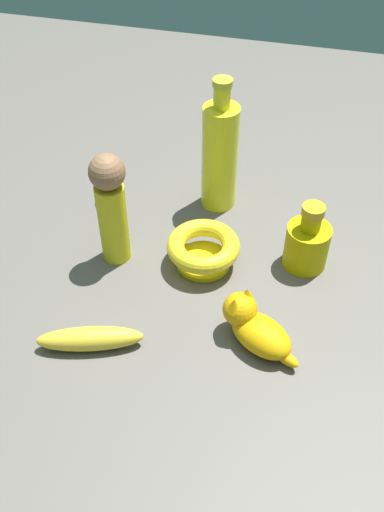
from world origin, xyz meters
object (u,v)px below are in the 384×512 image
object	(u,v)px
bottle_short	(307,243)
bowl	(203,248)
person_figure_adult	(111,206)
bottle_tall	(221,155)
nail_polish_jar	(110,194)
cat_figurine	(255,326)
banana	(90,339)

from	to	relation	value
bottle_short	bowl	size ratio (longest dim) A/B	1.01
person_figure_adult	bottle_tall	distance (m)	0.25
person_figure_adult	bowl	bearing A→B (deg)	-82.62
bottle_short	nail_polish_jar	size ratio (longest dim) A/B	2.93
bowl	nail_polish_jar	xyz separation A→B (m)	(0.13, 0.23, -0.02)
cat_figurine	bowl	xyz separation A→B (m)	(0.15, 0.12, 0.00)
nail_polish_jar	banana	bearing A→B (deg)	-164.34
cat_figurine	banana	bearing A→B (deg)	107.26
cat_figurine	person_figure_adult	world-z (taller)	person_figure_adult
cat_figurine	banana	xyz separation A→B (m)	(-0.08, 0.25, -0.02)
bottle_tall	nail_polish_jar	distance (m)	0.24
bottle_short	nail_polish_jar	bearing A→B (deg)	78.73
bowl	nail_polish_jar	distance (m)	0.26
banana	nail_polish_jar	distance (m)	0.37
bottle_tall	cat_figurine	bearing A→B (deg)	-158.62
person_figure_adult	banana	distance (m)	0.23
bottle_tall	nail_polish_jar	xyz separation A→B (m)	(-0.05, 0.22, -0.10)
cat_figurine	banana	distance (m)	0.26
person_figure_adult	nail_polish_jar	bearing A→B (deg)	24.88
bottle_tall	banana	bearing A→B (deg)	163.81
bottle_tall	banana	world-z (taller)	bottle_tall
bowl	nail_polish_jar	size ratio (longest dim) A/B	2.90
person_figure_adult	bottle_short	bearing A→B (deg)	-78.73
bottle_short	banana	size ratio (longest dim) A/B	0.79
bottle_tall	nail_polish_jar	world-z (taller)	bottle_tall
bottle_short	person_figure_adult	size ratio (longest dim) A/B	0.60
bottle_tall	bottle_short	bearing A→B (deg)	-125.35
bottle_short	banana	xyz separation A→B (m)	(-0.27, 0.31, -0.03)
bowl	banana	size ratio (longest dim) A/B	0.78
cat_figurine	bottle_tall	world-z (taller)	bottle_tall
bottle_tall	bowl	xyz separation A→B (m)	(-0.18, -0.01, -0.08)
bottle_tall	nail_polish_jar	bearing A→B (deg)	103.52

